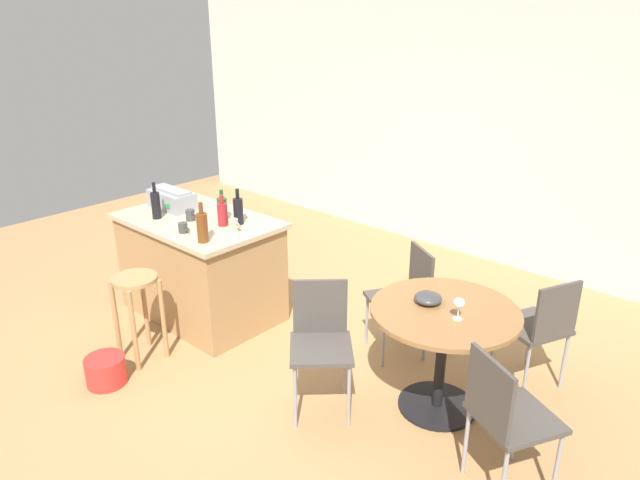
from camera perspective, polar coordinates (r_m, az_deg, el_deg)
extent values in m
plane|color=#A37A4C|center=(4.68, -7.53, -10.79)|extent=(8.80, 8.80, 0.00)
cube|color=beige|center=(6.43, 13.00, 10.74)|extent=(8.00, 0.10, 2.70)
cube|color=#A37A4C|center=(5.11, -11.64, -2.80)|extent=(1.31, 0.82, 0.85)
cube|color=tan|center=(4.95, -12.02, 1.88)|extent=(1.37, 0.88, 0.04)
cylinder|color=#A37A4C|center=(4.57, -15.21, -7.55)|extent=(0.04, 0.04, 0.65)
cylinder|color=#A37A4C|center=(4.76, -16.88, -6.51)|extent=(0.04, 0.04, 0.65)
cylinder|color=#A37A4C|center=(4.66, -19.48, -7.49)|extent=(0.04, 0.04, 0.65)
cylinder|color=#A37A4C|center=(4.46, -17.89, -8.61)|extent=(0.04, 0.04, 0.65)
cylinder|color=#A37A4C|center=(4.46, -17.84, -3.67)|extent=(0.33, 0.33, 0.03)
cylinder|color=black|center=(4.14, 11.45, -15.69)|extent=(0.52, 0.52, 0.02)
cylinder|color=black|center=(3.94, 11.82, -11.67)|extent=(0.07, 0.07, 0.71)
cylinder|color=olive|center=(3.76, 12.25, -6.90)|extent=(0.95, 0.95, 0.03)
cube|color=#47423D|center=(4.34, 20.21, -7.96)|extent=(0.53, 0.53, 0.03)
cube|color=#47423D|center=(4.13, 22.35, -6.64)|extent=(0.17, 0.34, 0.40)
cylinder|color=gray|center=(4.24, 19.67, -12.22)|extent=(0.02, 0.02, 0.44)
cylinder|color=gray|center=(4.46, 22.95, -10.97)|extent=(0.02, 0.02, 0.44)
cylinder|color=gray|center=(4.66, 19.97, -9.08)|extent=(0.02, 0.02, 0.44)
cylinder|color=gray|center=(4.45, 16.71, -10.16)|extent=(0.02, 0.02, 0.44)
cube|color=#47423D|center=(4.45, 7.57, -5.93)|extent=(0.55, 0.55, 0.03)
cube|color=#47423D|center=(4.44, 9.94, -3.28)|extent=(0.32, 0.21, 0.40)
cylinder|color=gray|center=(4.50, 10.31, -9.18)|extent=(0.02, 0.02, 0.43)
cylinder|color=gray|center=(4.76, 8.50, -7.22)|extent=(0.02, 0.02, 0.43)
cylinder|color=gray|center=(4.64, 4.64, -7.86)|extent=(0.02, 0.02, 0.43)
cylinder|color=gray|center=(4.37, 6.26, -9.92)|extent=(0.02, 0.02, 0.43)
cube|color=#47423D|center=(3.78, 0.11, -10.69)|extent=(0.57, 0.57, 0.03)
cube|color=#47423D|center=(3.84, 0.01, -6.65)|extent=(0.28, 0.27, 0.40)
cylinder|color=gray|center=(4.06, 2.47, -12.27)|extent=(0.02, 0.02, 0.46)
cylinder|color=gray|center=(4.05, -2.44, -12.36)|extent=(0.02, 0.02, 0.46)
cylinder|color=gray|center=(3.77, -2.47, -15.23)|extent=(0.02, 0.02, 0.46)
cylinder|color=gray|center=(3.78, 2.87, -15.12)|extent=(0.02, 0.02, 0.46)
cube|color=#47423D|center=(3.39, 18.73, -16.26)|extent=(0.54, 0.54, 0.03)
cube|color=#47423D|center=(3.17, 16.37, -14.35)|extent=(0.33, 0.19, 0.40)
cylinder|color=gray|center=(3.56, 14.22, -18.67)|extent=(0.02, 0.02, 0.46)
cylinder|color=gray|center=(3.54, 22.32, -20.05)|extent=(0.02, 0.02, 0.46)
cylinder|color=gray|center=(3.73, 18.79, -17.10)|extent=(0.02, 0.02, 0.46)
cube|color=gray|center=(5.24, -14.39, 3.87)|extent=(0.44, 0.23, 0.15)
cube|color=gray|center=(5.21, -14.48, 4.80)|extent=(0.42, 0.14, 0.02)
cube|color=green|center=(5.26, -16.14, 3.79)|extent=(0.04, 0.01, 0.04)
cube|color=green|center=(5.09, -14.80, 3.31)|extent=(0.04, 0.01, 0.04)
cylinder|color=#603314|center=(4.38, -11.53, 1.19)|extent=(0.08, 0.08, 0.22)
cylinder|color=#603314|center=(4.33, -11.68, 3.10)|extent=(0.03, 0.03, 0.09)
cylinder|color=black|center=(4.99, -15.89, 3.29)|extent=(0.07, 0.07, 0.22)
cylinder|color=black|center=(4.95, -16.07, 4.99)|extent=(0.03, 0.03, 0.09)
cylinder|color=maroon|center=(4.71, -9.61, 2.48)|extent=(0.08, 0.08, 0.18)
cylinder|color=maroon|center=(4.67, -9.70, 3.97)|extent=(0.03, 0.03, 0.07)
cylinder|color=#194C23|center=(4.83, -9.62, 3.01)|extent=(0.08, 0.08, 0.19)
cylinder|color=#194C23|center=(4.79, -9.72, 4.48)|extent=(0.03, 0.03, 0.07)
cylinder|color=black|center=(4.72, -8.07, 2.82)|extent=(0.08, 0.08, 0.21)
cylinder|color=black|center=(4.68, -8.16, 4.53)|extent=(0.03, 0.03, 0.08)
cylinder|color=#383838|center=(4.63, -13.37, 1.19)|extent=(0.07, 0.07, 0.08)
torus|color=#383838|center=(4.59, -13.02, 1.10)|extent=(0.05, 0.01, 0.05)
cylinder|color=tan|center=(4.61, -8.55, 1.52)|extent=(0.08, 0.08, 0.09)
torus|color=tan|center=(4.57, -8.15, 1.43)|extent=(0.05, 0.01, 0.05)
cylinder|color=#383838|center=(4.89, -12.68, 2.42)|extent=(0.08, 0.08, 0.09)
torus|color=#383838|center=(4.85, -12.34, 2.34)|extent=(0.05, 0.01, 0.05)
cylinder|color=silver|center=(3.65, 13.42, -7.58)|extent=(0.06, 0.06, 0.00)
cylinder|color=silver|center=(3.63, 13.47, -7.00)|extent=(0.01, 0.01, 0.08)
ellipsoid|color=silver|center=(3.60, 13.56, -6.04)|extent=(0.07, 0.07, 0.06)
ellipsoid|color=#383838|center=(3.79, 10.62, -5.66)|extent=(0.18, 0.18, 0.07)
cylinder|color=red|center=(4.50, -20.39, -11.98)|extent=(0.28, 0.28, 0.21)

